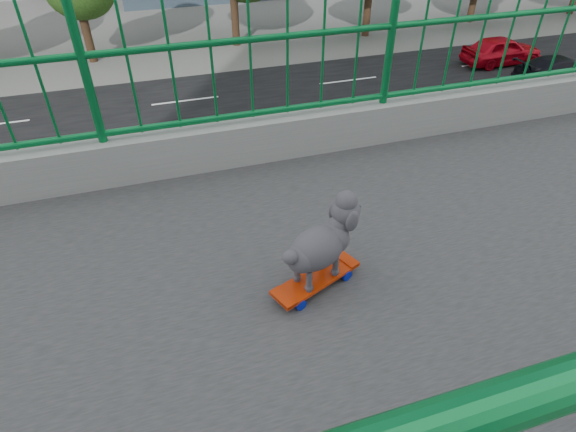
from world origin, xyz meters
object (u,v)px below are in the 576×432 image
Objects in this scene: car_5 at (414,252)px; car_6 at (117,231)px; poodle at (322,243)px; car_2 at (450,120)px; car_4 at (502,50)px; car_1 at (71,242)px; skateboard at (316,280)px; car_3 at (559,71)px.

car_6 is (-3.20, -7.17, -0.03)m from car_5.
poodle reaches higher than car_6.
car_4 is (-6.40, 7.28, -0.01)m from car_2.
poodle reaches higher than car_1.
skateboard is 0.11× the size of car_3.
skateboard is 1.12× the size of poodle.
car_4 is (-9.60, 20.89, 0.01)m from car_1.
car_3 is (-15.56, 18.44, -6.63)m from poodle.
car_4 is 0.87× the size of car_5.
car_5 is at bearing 117.38° from skateboard.
car_3 is 16.44m from car_5.
car_6 is (9.60, -19.70, 0.05)m from car_4.
poodle reaches higher than skateboard.
car_4 is 21.91m from car_6.
car_1 is 0.77× the size of car_6.
car_4 is 0.76× the size of car_6.
skateboard is at bearing -90.00° from poodle.
car_2 is 0.94× the size of car_6.
car_3 is 0.81× the size of car_6.
car_5 is (9.60, -13.35, 0.15)m from car_3.
skateboard is 17.33m from car_2.
car_1 is 1.02× the size of car_4.
poodle is at bearing 19.63° from car_1.
car_3 is at bearing 106.43° from car_1.
car_5 is (-5.96, 5.09, -6.48)m from poodle.
skateboard reaches higher than car_5.
car_5 reaches higher than car_6.
skateboard reaches higher than car_6.
car_6 reaches higher than car_3.
car_5 is at bearing 140.66° from car_2.
car_4 is at bearing 14.42° from car_3.
skateboard is 11.29m from car_6.
poodle reaches higher than car_2.
car_4 reaches higher than car_1.
car_3 is 0.93× the size of car_5.
car_1 is at bearing 177.47° from skateboard.
car_3 is (-3.20, 8.11, -0.08)m from car_2.
car_6 is (-9.17, -2.05, -6.27)m from skateboard.
car_2 is 9.69m from car_4.
skateboard is at bearing 136.76° from car_4.
skateboard is at bearing 130.13° from car_3.
skateboard is 0.09× the size of car_6.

